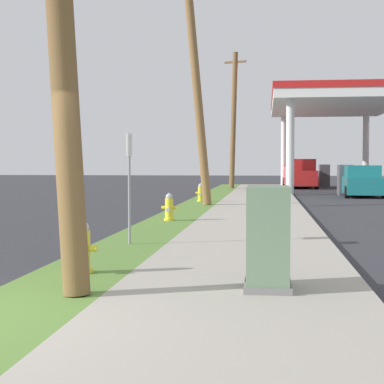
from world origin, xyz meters
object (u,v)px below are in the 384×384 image
object	(u,v)px
fire_hydrant_second	(169,209)
fire_hydrant_third	(201,194)
fire_hydrant_nearest	(82,250)
car_teal_by_near_pump	(362,182)
street_sign_post	(129,165)
truck_red_at_forecourt	(300,175)
utility_cabinet	(268,241)
utility_pole_midground	(196,74)
utility_pole_background	(234,119)

from	to	relation	value
fire_hydrant_second	fire_hydrant_third	world-z (taller)	same
fire_hydrant_nearest	car_teal_by_near_pump	distance (m)	24.37
street_sign_post	truck_red_at_forecourt	xyz separation A→B (m)	(4.84, 30.80, -0.72)
utility_cabinet	car_teal_by_near_pump	xyz separation A→B (m)	(4.74, 24.01, 0.01)
fire_hydrant_second	truck_red_at_forecourt	distance (m)	26.38
fire_hydrant_second	utility_pole_midground	world-z (taller)	utility_pole_midground
utility_pole_midground	car_teal_by_near_pump	size ratio (longest dim) A/B	2.11
fire_hydrant_nearest	fire_hydrant_third	bearing A→B (deg)	90.34
truck_red_at_forecourt	fire_hydrant_second	bearing A→B (deg)	-100.61
street_sign_post	truck_red_at_forecourt	size ratio (longest dim) A/B	0.39
utility_pole_midground	fire_hydrant_second	bearing A→B (deg)	-89.77
fire_hydrant_nearest	utility_pole_background	xyz separation A→B (m)	(0.48, 30.12, 4.01)
fire_hydrant_nearest	fire_hydrant_second	world-z (taller)	same
car_teal_by_near_pump	fire_hydrant_second	bearing A→B (deg)	-115.81
fire_hydrant_nearest	street_sign_post	bearing A→B (deg)	90.59
fire_hydrant_second	fire_hydrant_third	distance (m)	8.33
truck_red_at_forecourt	street_sign_post	bearing A→B (deg)	-98.92
street_sign_post	car_teal_by_near_pump	world-z (taller)	street_sign_post
fire_hydrant_third	street_sign_post	distance (m)	13.26
street_sign_post	truck_red_at_forecourt	world-z (taller)	street_sign_post
utility_pole_background	car_teal_by_near_pump	world-z (taller)	utility_pole_background
fire_hydrant_second	fire_hydrant_nearest	bearing A→B (deg)	-89.64
utility_pole_midground	utility_pole_background	bearing A→B (deg)	87.96
fire_hydrant_second	car_teal_by_near_pump	distance (m)	16.95
utility_pole_midground	utility_cabinet	size ratio (longest dim) A/B	7.60
utility_pole_background	street_sign_post	bearing A→B (deg)	-91.09
fire_hydrant_third	car_teal_by_near_pump	size ratio (longest dim) A/B	0.16
utility_pole_midground	utility_pole_background	distance (m)	15.79
utility_pole_midground	utility_pole_background	world-z (taller)	utility_pole_midground
fire_hydrant_second	utility_cabinet	size ratio (longest dim) A/B	0.59
utility_cabinet	fire_hydrant_nearest	bearing A→B (deg)	163.63
fire_hydrant_third	street_sign_post	world-z (taller)	street_sign_post
fire_hydrant_nearest	fire_hydrant_third	xyz separation A→B (m)	(-0.10, 16.32, 0.00)
fire_hydrant_second	street_sign_post	size ratio (longest dim) A/B	0.35
fire_hydrant_nearest	fire_hydrant_third	distance (m)	16.32
fire_hydrant_second	fire_hydrant_third	xyz separation A→B (m)	(-0.05, 8.33, 0.00)
fire_hydrant_nearest	truck_red_at_forecourt	distance (m)	34.25
fire_hydrant_second	utility_cabinet	bearing A→B (deg)	-73.20
utility_pole_midground	utility_cabinet	xyz separation A→B (m)	(2.67, -15.12, -4.29)
fire_hydrant_second	utility_cabinet	distance (m)	9.14
car_teal_by_near_pump	truck_red_at_forecourt	bearing A→B (deg)	103.32
utility_cabinet	street_sign_post	bearing A→B (deg)	124.14
utility_pole_midground	street_sign_post	world-z (taller)	utility_pole_midground
utility_pole_background	fire_hydrant_third	bearing A→B (deg)	-92.40
fire_hydrant_nearest	utility_cabinet	xyz separation A→B (m)	(2.59, -0.76, 0.26)
utility_pole_midground	truck_red_at_forecourt	distance (m)	20.56
fire_hydrant_nearest	truck_red_at_forecourt	size ratio (longest dim) A/B	0.14
fire_hydrant_nearest	utility_pole_background	size ratio (longest dim) A/B	0.09
fire_hydrant_third	utility_cabinet	bearing A→B (deg)	-81.06
fire_hydrant_nearest	truck_red_at_forecourt	xyz separation A→B (m)	(4.80, 33.91, 0.47)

